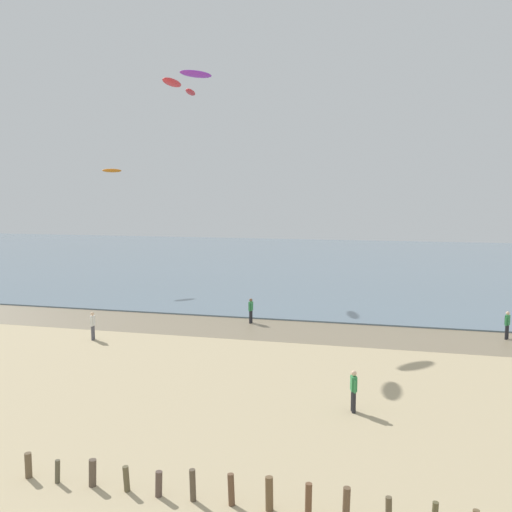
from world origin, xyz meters
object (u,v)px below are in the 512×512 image
person_nearest_camera (507,324)px  kite_aloft_0 (196,74)px  person_right_flank (354,390)px  kite_aloft_1 (172,82)px  person_left_flank (251,310)px  person_far_down_beach (93,325)px  kite_aloft_5 (190,92)px  kite_aloft_4 (112,171)px

person_nearest_camera → kite_aloft_0: bearing=171.3°
person_right_flank → kite_aloft_1: kite_aloft_1 is taller
person_nearest_camera → person_right_flank: same height
person_right_flank → person_left_flank: bearing=119.3°
kite_aloft_0 → kite_aloft_1: kite_aloft_0 is taller
person_far_down_beach → kite_aloft_5: kite_aloft_5 is taller
person_far_down_beach → kite_aloft_1: (3.55, 4.42, 14.89)m
person_right_flank → kite_aloft_5: bearing=121.6°
person_left_flank → kite_aloft_1: size_ratio=0.71×
kite_aloft_5 → person_left_flank: bearing=21.8°
kite_aloft_1 → kite_aloft_5: kite_aloft_5 is taller
person_left_flank → kite_aloft_0: bearing=149.5°
kite_aloft_0 → kite_aloft_1: bearing=-136.1°
person_left_flank → kite_aloft_0: 17.36m
person_right_flank → kite_aloft_5: size_ratio=0.65×
kite_aloft_5 → person_far_down_beach: bearing=-8.4°
person_right_flank → kite_aloft_0: (-12.56, 16.65, 16.44)m
person_nearest_camera → kite_aloft_4: 36.81m
kite_aloft_0 → kite_aloft_5: bearing=64.5°
kite_aloft_0 → kite_aloft_1: (0.14, -4.84, -1.55)m
person_nearest_camera → kite_aloft_4: (-32.99, 12.81, 10.14)m
person_far_down_beach → kite_aloft_0: (3.40, 9.26, 16.44)m
kite_aloft_1 → kite_aloft_5: bearing=17.6°
person_left_flank → person_right_flank: bearing=-60.7°
kite_aloft_4 → person_nearest_camera: bearing=110.2°
person_left_flank → kite_aloft_0: size_ratio=0.67×
person_left_flank → person_far_down_beach: same height
person_nearest_camera → person_left_flank: size_ratio=1.00×
person_right_flank → kite_aloft_0: kite_aloft_0 is taller
person_left_flank → kite_aloft_1: kite_aloft_1 is taller
person_far_down_beach → kite_aloft_4: 23.13m
person_left_flank → kite_aloft_1: (-4.64, -2.02, 14.89)m
person_far_down_beach → kite_aloft_1: bearing=51.2°
person_nearest_camera → person_far_down_beach: bearing=-166.0°
person_right_flank → kite_aloft_4: 37.44m
person_nearest_camera → kite_aloft_5: bearing=150.4°
person_left_flank → person_far_down_beach: size_ratio=1.00×
kite_aloft_0 → kite_aloft_5: kite_aloft_5 is taller
person_right_flank → kite_aloft_0: 26.56m
person_left_flank → person_right_flank: 15.86m
kite_aloft_0 → kite_aloft_5: 12.32m
person_left_flank → kite_aloft_0: kite_aloft_0 is taller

